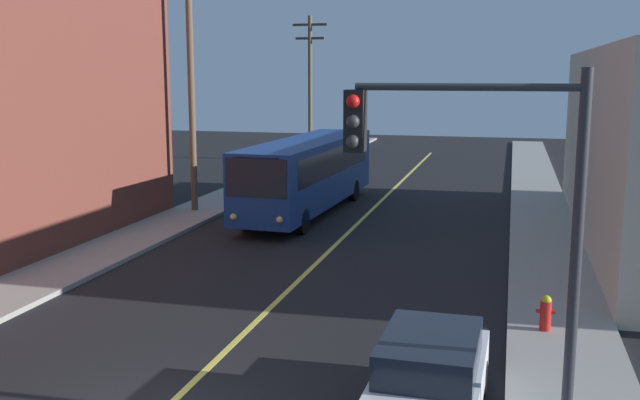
{
  "coord_description": "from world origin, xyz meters",
  "views": [
    {
      "loc": [
        5.91,
        -10.75,
        6.08
      ],
      "look_at": [
        0.0,
        11.72,
        2.0
      ],
      "focal_mm": 41.02,
      "sensor_mm": 36.0,
      "label": 1
    }
  ],
  "objects": [
    {
      "name": "traffic_signal_right_corner",
      "position": [
        5.41,
        0.83,
        4.3
      ],
      "size": [
        3.75,
        0.48,
        6.0
      ],
      "color": "#2D2D33",
      "rests_on": "sidewalk_right"
    },
    {
      "name": "utility_pole_far",
      "position": [
        -7.58,
        37.89,
        5.48
      ],
      "size": [
        2.4,
        0.28,
        9.67
      ],
      "color": "brown",
      "rests_on": "sidewalk_left"
    },
    {
      "name": "sidewalk_right",
      "position": [
        7.25,
        10.0,
        0.07
      ],
      "size": [
        2.5,
        90.0,
        0.15
      ],
      "primitive_type": "cube",
      "color": "gray",
      "rests_on": "ground"
    },
    {
      "name": "parked_car_white",
      "position": [
        4.71,
        1.3,
        0.84
      ],
      "size": [
        1.89,
        4.44,
        1.62
      ],
      "color": "silver",
      "rests_on": "ground"
    },
    {
      "name": "utility_pole_mid",
      "position": [
        -7.35,
        18.16,
        6.13
      ],
      "size": [
        2.4,
        0.28,
        10.93
      ],
      "color": "brown",
      "rests_on": "sidewalk_left"
    },
    {
      "name": "fire_hydrant",
      "position": [
        6.85,
        6.29,
        0.58
      ],
      "size": [
        0.44,
        0.26,
        0.84
      ],
      "color": "red",
      "rests_on": "sidewalk_right"
    },
    {
      "name": "city_bus",
      "position": [
        -2.58,
        19.53,
        1.82
      ],
      "size": [
        3.08,
        12.24,
        3.2
      ],
      "color": "navy",
      "rests_on": "ground"
    },
    {
      "name": "lane_stripe_center",
      "position": [
        0.0,
        15.0,
        0.01
      ],
      "size": [
        0.16,
        60.0,
        0.01
      ],
      "primitive_type": "cube",
      "color": "#D8CC4C",
      "rests_on": "ground"
    },
    {
      "name": "sidewalk_left",
      "position": [
        -7.25,
        10.0,
        0.07
      ],
      "size": [
        2.5,
        90.0,
        0.15
      ],
      "primitive_type": "cube",
      "color": "gray",
      "rests_on": "ground"
    }
  ]
}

